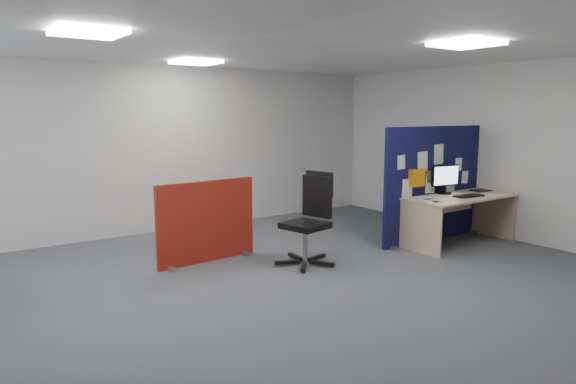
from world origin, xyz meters
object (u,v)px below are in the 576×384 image
monitor_main (445,178)px  office_chair (311,213)px  navy_divider (434,184)px  red_divider (207,222)px  main_desk (457,207)px

monitor_main → office_chair: (-2.36, 0.24, -0.31)m
navy_divider → red_divider: bearing=164.4°
monitor_main → office_chair: size_ratio=0.43×
office_chair → navy_divider: bearing=-15.5°
main_desk → red_divider: bearing=159.5°
main_desk → office_chair: office_chair is taller
navy_divider → office_chair: (-2.27, 0.10, -0.21)m
navy_divider → red_divider: size_ratio=1.48×
navy_divider → monitor_main: size_ratio=4.24×
main_desk → office_chair: 2.43m
navy_divider → monitor_main: navy_divider is taller
navy_divider → main_desk: 0.48m
monitor_main → red_divider: 3.63m
navy_divider → red_divider: (-3.35, 0.94, -0.35)m
main_desk → office_chair: size_ratio=1.52×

